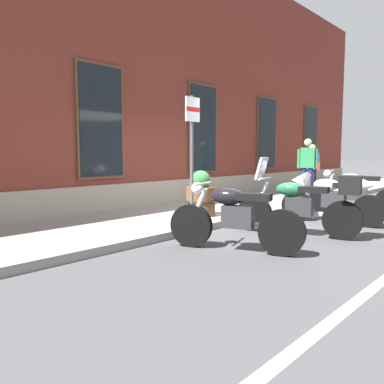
# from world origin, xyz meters

# --- Properties ---
(ground_plane) EXTENTS (140.00, 140.00, 0.00)m
(ground_plane) POSITION_xyz_m (0.00, 0.00, 0.00)
(ground_plane) COLOR #38383A
(sidewalk) EXTENTS (30.12, 2.87, 0.13)m
(sidewalk) POSITION_xyz_m (0.00, 1.44, 0.07)
(sidewalk) COLOR gray
(sidewalk) RESTS_ON ground_plane
(brick_pub_facade) EXTENTS (24.12, 5.65, 7.09)m
(brick_pub_facade) POSITION_xyz_m (0.00, 5.64, 3.53)
(brick_pub_facade) COLOR maroon
(brick_pub_facade) RESTS_ON ground_plane
(motorcycle_black_naked) EXTENTS (0.84, 1.93, 0.98)m
(motorcycle_black_naked) POSITION_xyz_m (-2.29, -1.18, 0.49)
(motorcycle_black_naked) COLOR black
(motorcycle_black_naked) RESTS_ON ground_plane
(motorcycle_green_touring) EXTENTS (0.84, 2.12, 1.34)m
(motorcycle_green_touring) POSITION_xyz_m (-0.64, -1.44, 0.56)
(motorcycle_green_touring) COLOR black
(motorcycle_green_touring) RESTS_ON ground_plane
(motorcycle_white_sport) EXTENTS (0.62, 2.05, 1.03)m
(motorcycle_white_sport) POSITION_xyz_m (0.80, -1.25, 0.56)
(motorcycle_white_sport) COLOR black
(motorcycle_white_sport) RESTS_ON ground_plane
(motorcycle_grey_naked) EXTENTS (0.72, 2.01, 1.02)m
(motorcycle_grey_naked) POSITION_xyz_m (2.35, -1.22, 0.49)
(motorcycle_grey_naked) COLOR black
(motorcycle_grey_naked) RESTS_ON ground_plane
(pedestrian_striped_shirt) EXTENTS (0.38, 0.63, 1.70)m
(pedestrian_striped_shirt) POSITION_xyz_m (4.07, 0.76, 1.09)
(pedestrian_striped_shirt) COLOR #1E1E4C
(pedestrian_striped_shirt) RESTS_ON sidewalk
(pedestrian_blue_top) EXTENTS (0.31, 0.65, 1.55)m
(pedestrian_blue_top) POSITION_xyz_m (4.79, 0.96, 0.99)
(pedestrian_blue_top) COLOR black
(pedestrian_blue_top) RESTS_ON sidewalk
(parking_sign) EXTENTS (0.36, 0.07, 2.32)m
(parking_sign) POSITION_xyz_m (-1.45, 0.38, 1.64)
(parking_sign) COLOR #4C4C51
(parking_sign) RESTS_ON sidewalk
(barrel_planter) EXTENTS (0.63, 0.63, 0.93)m
(barrel_planter) POSITION_xyz_m (-0.80, 0.74, 0.52)
(barrel_planter) COLOR brown
(barrel_planter) RESTS_ON sidewalk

